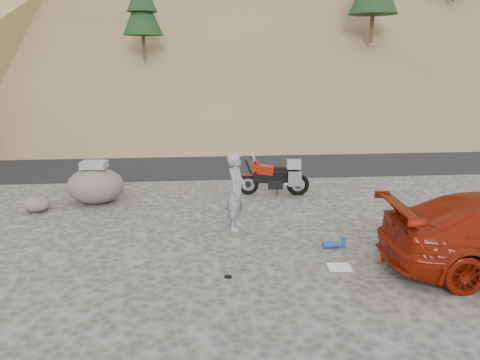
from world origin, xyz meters
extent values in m
plane|color=#3E3C39|center=(0.00, 0.00, 0.00)|extent=(140.00, 140.00, 0.00)
cube|color=black|center=(0.00, 9.00, 0.00)|extent=(120.00, 7.00, 0.05)
cube|color=brown|center=(2.00, 30.00, 8.00)|extent=(110.00, 51.90, 46.72)
cube|color=brown|center=(2.00, 30.00, 8.30)|extent=(110.00, 43.28, 36.46)
cylinder|color=#352313|center=(-4.00, 14.00, 4.90)|extent=(0.17, 0.17, 1.40)
cone|color=black|center=(-4.00, 14.00, 6.44)|extent=(2.00, 2.00, 2.25)
cylinder|color=#352313|center=(8.00, 15.00, 5.94)|extent=(0.22, 0.22, 1.82)
torus|color=black|center=(0.13, 3.56, 0.33)|extent=(0.68, 0.20, 0.67)
cylinder|color=black|center=(0.13, 3.56, 0.33)|extent=(0.21, 0.08, 0.20)
torus|color=black|center=(1.69, 3.37, 0.33)|extent=(0.72, 0.23, 0.71)
cylinder|color=black|center=(1.69, 3.37, 0.33)|extent=(0.23, 0.11, 0.22)
cylinder|color=black|center=(0.22, 3.55, 0.71)|extent=(0.38, 0.11, 0.82)
cylinder|color=black|center=(0.36, 3.54, 1.09)|extent=(0.12, 0.63, 0.04)
cube|color=black|center=(0.89, 3.47, 0.56)|extent=(1.23, 0.39, 0.30)
cube|color=black|center=(0.99, 3.46, 0.35)|extent=(0.49, 0.36, 0.28)
cube|color=maroon|center=(0.66, 3.50, 0.81)|extent=(0.56, 0.36, 0.31)
cube|color=maroon|center=(0.39, 3.53, 0.93)|extent=(0.34, 0.38, 0.36)
cube|color=silver|center=(0.32, 3.54, 1.19)|extent=(0.15, 0.32, 0.26)
cube|color=black|center=(1.14, 3.44, 0.83)|extent=(0.58, 0.29, 0.12)
cube|color=black|center=(1.52, 3.40, 0.79)|extent=(0.37, 0.22, 0.10)
cube|color=#ADADB1|center=(1.53, 3.13, 0.59)|extent=(0.42, 0.17, 0.45)
cube|color=#ADADB1|center=(1.59, 3.65, 0.59)|extent=(0.42, 0.17, 0.45)
cube|color=gray|center=(1.54, 3.39, 0.99)|extent=(0.46, 0.39, 0.26)
cube|color=maroon|center=(0.13, 3.56, 0.64)|extent=(0.32, 0.16, 0.04)
cylinder|color=black|center=(1.02, 3.27, 0.18)|extent=(0.05, 0.21, 0.37)
cylinder|color=#ADADB1|center=(1.47, 3.26, 0.40)|extent=(0.47, 0.15, 0.13)
imported|color=gray|center=(-0.48, 0.53, 0.00)|extent=(0.68, 0.82, 1.94)
ellipsoid|color=#514D46|center=(-4.44, 3.09, 0.53)|extent=(1.97, 1.81, 1.06)
cube|color=gray|center=(-4.44, 3.09, 1.15)|extent=(0.69, 0.56, 0.18)
ellipsoid|color=#514D46|center=(-5.92, 2.39, 0.22)|extent=(0.79, 0.73, 0.43)
cube|color=white|center=(1.43, -1.94, 0.01)|extent=(0.49, 0.45, 0.02)
cylinder|color=#193F96|center=(1.55, -0.92, 0.08)|extent=(0.39, 0.17, 0.15)
cylinder|color=#193F96|center=(1.83, -0.93, 0.13)|extent=(0.11, 0.11, 0.25)
cone|color=red|center=(2.40, -1.69, 0.10)|extent=(0.21, 0.21, 0.20)
cube|color=black|center=(-0.87, -2.20, 0.02)|extent=(0.15, 0.13, 0.04)
camera|label=1|loc=(-1.39, -10.54, 4.10)|focal=35.00mm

